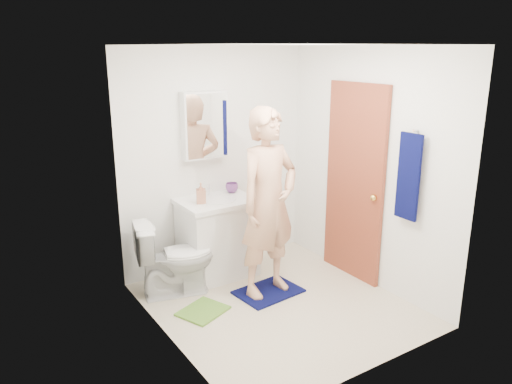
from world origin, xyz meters
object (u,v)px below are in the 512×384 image
Objects in this scene: medicine_cabinet at (205,125)px; man at (268,203)px; vanity_cabinet at (218,239)px; towel at (409,177)px; toothbrush_cup at (232,188)px; soap_dispenser at (201,193)px; toilet at (175,258)px.

medicine_cabinet is 0.38× the size of man.
vanity_cabinet is 1.00× the size of towel.
man reaches higher than toothbrush_cup.
vanity_cabinet is at bearing 99.87° from man.
medicine_cabinet is 0.75m from toothbrush_cup.
soap_dispenser is (-0.19, -0.02, 0.56)m from vanity_cabinet.
vanity_cabinet is 1.22m from medicine_cabinet.
toothbrush_cup is (0.27, 0.14, 0.50)m from vanity_cabinet.
towel is at bearing -51.53° from vanity_cabinet.
soap_dispenser reaches higher than vanity_cabinet.
toothbrush_cup is at bearing 19.35° from soap_dispenser.
towel is 1.89m from toothbrush_cup.
toilet is 5.65× the size of toothbrush_cup.
medicine_cabinet is at bearing 90.00° from vanity_cabinet.
towel is 5.90× the size of toothbrush_cup.
toilet is 3.60× the size of soap_dispenser.
medicine_cabinet is at bearing 52.35° from soap_dispenser.
toilet is (-1.75, 1.33, -0.87)m from towel.
vanity_cabinet is 2.08m from towel.
vanity_cabinet is 0.59m from soap_dispenser.
medicine_cabinet reaches higher than toothbrush_cup.
medicine_cabinet is at bearing 161.73° from toothbrush_cup.
soap_dispenser is at bearing -160.65° from toothbrush_cup.
vanity_cabinet is at bearing -90.00° from medicine_cabinet.
soap_dispenser is 1.57× the size of toothbrush_cup.
medicine_cabinet is (0.00, 0.22, 1.20)m from vanity_cabinet.
vanity_cabinet is 0.88m from man.
toothbrush_cup is at bearing 27.37° from vanity_cabinet.
towel is 2.36m from toilet.
vanity_cabinet is 5.90× the size of toothbrush_cup.
toilet is 1.08m from man.
medicine_cabinet is 1.40m from toilet.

